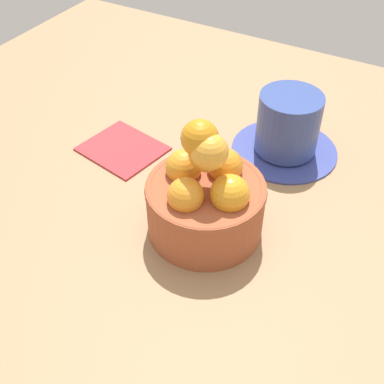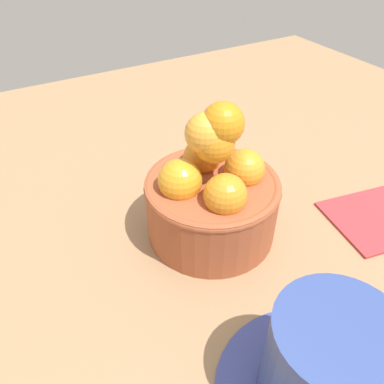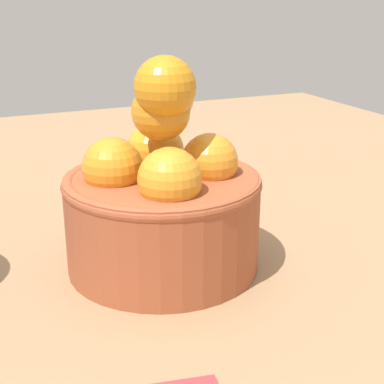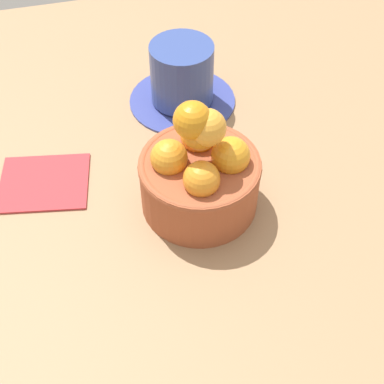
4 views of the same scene
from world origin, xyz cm
name	(u,v)px [view 4 (image 4 of 4)]	position (x,y,z in cm)	size (l,w,h in cm)	color
ground_plane	(199,211)	(0.00, 0.00, -1.55)	(115.32, 102.17, 3.10)	#997551
terracotta_bowl	(200,172)	(0.00, 0.01, 5.22)	(13.90, 13.90, 15.15)	#9E4C2D
coffee_cup	(182,78)	(2.71, 19.08, 4.03)	(15.06, 15.06, 9.05)	#374291
folded_napkin	(44,182)	(-17.73, 7.89, 0.30)	(10.83, 9.30, 0.60)	#B23338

